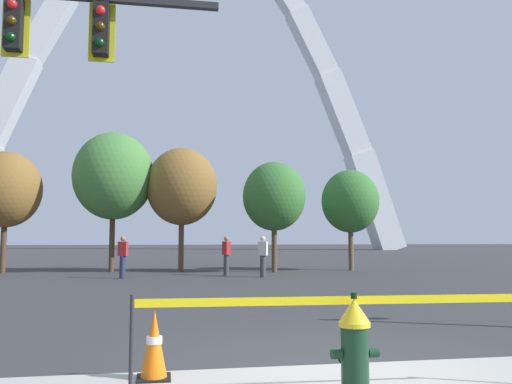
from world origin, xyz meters
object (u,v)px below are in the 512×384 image
(pedestrian_walking_left, at_px, (123,257))
(pedestrian_standing_center, at_px, (263,256))
(monument_arch, at_px, (185,92))
(pedestrian_walking_right, at_px, (226,255))
(fire_hydrant, at_px, (354,348))
(traffic_cone_mid_sidewalk, at_px, (154,345))

(pedestrian_walking_left, distance_m, pedestrian_standing_center, 5.32)
(pedestrian_walking_left, height_order, pedestrian_standing_center, same)
(pedestrian_standing_center, bearing_deg, pedestrian_walking_left, 176.37)
(monument_arch, relative_size, pedestrian_walking_right, 36.26)
(pedestrian_walking_left, distance_m, pedestrian_walking_right, 4.10)
(fire_hydrant, height_order, traffic_cone_mid_sidewalk, fire_hydrant)
(fire_hydrant, xyz_separation_m, pedestrian_walking_left, (-3.39, 15.55, 0.35))
(pedestrian_standing_center, height_order, pedestrian_walking_right, same)
(fire_hydrant, height_order, pedestrian_standing_center, pedestrian_standing_center)
(fire_hydrant, xyz_separation_m, monument_arch, (0.18, 60.61, 19.62))
(pedestrian_standing_center, bearing_deg, pedestrian_walking_right, 138.22)
(traffic_cone_mid_sidewalk, relative_size, pedestrian_standing_center, 0.46)
(fire_hydrant, relative_size, pedestrian_walking_left, 0.62)
(pedestrian_walking_left, bearing_deg, fire_hydrant, -77.71)
(monument_arch, bearing_deg, pedestrian_walking_right, -89.42)
(traffic_cone_mid_sidewalk, bearing_deg, pedestrian_standing_center, 75.01)
(fire_hydrant, height_order, monument_arch, monument_arch)
(fire_hydrant, distance_m, traffic_cone_mid_sidewalk, 2.14)
(traffic_cone_mid_sidewalk, xyz_separation_m, pedestrian_walking_left, (-1.51, 14.54, 0.46))
(fire_hydrant, distance_m, pedestrian_walking_left, 15.92)
(traffic_cone_mid_sidewalk, xyz_separation_m, pedestrian_walking_right, (2.51, 15.36, 0.46))
(pedestrian_walking_left, bearing_deg, monument_arch, 85.47)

